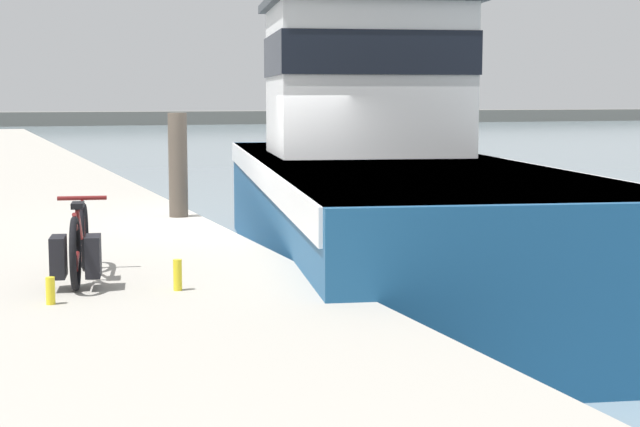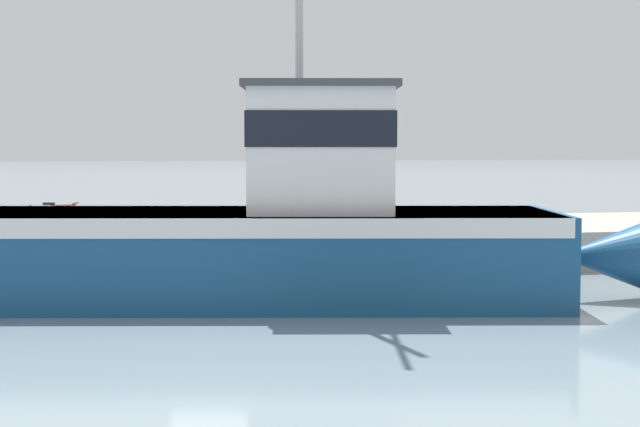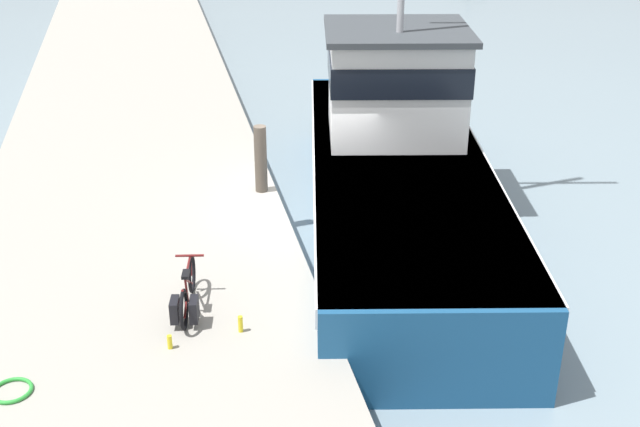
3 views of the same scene
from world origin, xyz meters
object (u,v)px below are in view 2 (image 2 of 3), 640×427
Objects in this scene: water_bottle_on_curb at (8,229)px; water_bottle_by_bike at (13,232)px; fishing_boat_main at (275,229)px; bicycle_touring at (47,220)px; mooring_post at (257,205)px.

water_bottle_by_bike is at bearing 11.32° from water_bottle_on_curb.
fishing_boat_main reaches higher than water_bottle_on_curb.
fishing_boat_main is 52.53× the size of water_bottle_by_bike.
fishing_boat_main reaches higher than bicycle_touring.
fishing_boat_main is at bearing -1.63° from mooring_post.
water_bottle_on_curb is (-2.08, -5.17, -0.58)m from mooring_post.
mooring_post is at bearing 68.05° from water_bottle_on_curb.
bicycle_touring is 0.98m from water_bottle_by_bike.
mooring_post reaches higher than water_bottle_by_bike.
mooring_post is 6.52× the size of water_bottle_on_curb.
water_bottle_by_bike is (-1.06, -4.96, -0.56)m from mooring_post.
fishing_boat_main is at bearing 52.95° from bicycle_touring.
water_bottle_by_bike is 1.05m from water_bottle_on_curb.
fishing_boat_main is at bearing 51.59° from water_bottle_by_bike.
bicycle_touring is 0.92m from water_bottle_on_curb.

